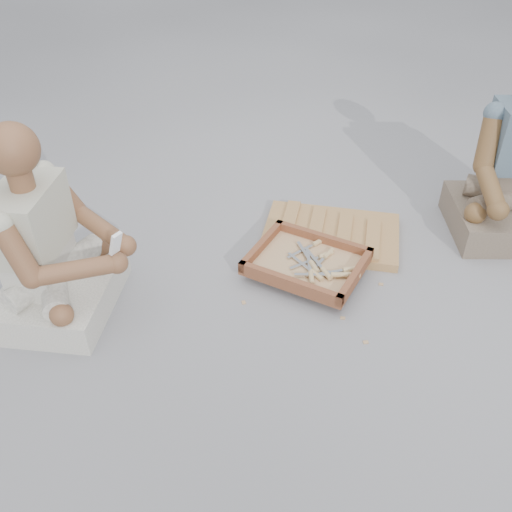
% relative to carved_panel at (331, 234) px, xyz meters
% --- Properties ---
extents(ground, '(60.00, 60.00, 0.00)m').
position_rel_carved_panel_xyz_m(ground, '(-0.03, -0.72, -0.02)').
color(ground, '#9A999F').
rests_on(ground, ground).
extents(carved_panel, '(0.69, 0.53, 0.04)m').
position_rel_carved_panel_xyz_m(carved_panel, '(0.00, 0.00, 0.00)').
color(carved_panel, olive).
rests_on(carved_panel, ground).
extents(tool_tray, '(0.49, 0.41, 0.06)m').
position_rel_carved_panel_xyz_m(tool_tray, '(-0.02, -0.30, 0.04)').
color(tool_tray, brown).
rests_on(tool_tray, carved_panel).
extents(chisel_0, '(0.17, 0.17, 0.02)m').
position_rel_carved_panel_xyz_m(chisel_0, '(0.07, -0.34, 0.06)').
color(chisel_0, silver).
rests_on(chisel_0, tool_tray).
extents(chisel_1, '(0.21, 0.10, 0.02)m').
position_rel_carved_panel_xyz_m(chisel_1, '(0.12, -0.35, 0.06)').
color(chisel_1, silver).
rests_on(chisel_1, tool_tray).
extents(chisel_2, '(0.12, 0.20, 0.02)m').
position_rel_carved_panel_xyz_m(chisel_2, '(-0.02, -0.16, 0.05)').
color(chisel_2, silver).
rests_on(chisel_2, tool_tray).
extents(chisel_3, '(0.20, 0.13, 0.02)m').
position_rel_carved_panel_xyz_m(chisel_3, '(0.03, -0.36, 0.05)').
color(chisel_3, silver).
rests_on(chisel_3, tool_tray).
extents(chisel_4, '(0.14, 0.19, 0.02)m').
position_rel_carved_panel_xyz_m(chisel_4, '(0.03, -0.24, 0.05)').
color(chisel_4, silver).
rests_on(chisel_4, tool_tray).
extents(chisel_5, '(0.11, 0.21, 0.02)m').
position_rel_carved_panel_xyz_m(chisel_5, '(0.03, -0.38, 0.06)').
color(chisel_5, silver).
rests_on(chisel_5, tool_tray).
extents(chisel_6, '(0.16, 0.18, 0.02)m').
position_rel_carved_panel_xyz_m(chisel_6, '(0.01, -0.32, 0.06)').
color(chisel_6, silver).
rests_on(chisel_6, tool_tray).
extents(chisel_7, '(0.06, 0.22, 0.02)m').
position_rel_carved_panel_xyz_m(chisel_7, '(0.05, -0.23, 0.05)').
color(chisel_7, silver).
rests_on(chisel_7, tool_tray).
extents(chisel_8, '(0.19, 0.15, 0.02)m').
position_rel_carved_panel_xyz_m(chisel_8, '(0.16, -0.30, 0.06)').
color(chisel_8, silver).
rests_on(chisel_8, tool_tray).
extents(chisel_9, '(0.22, 0.07, 0.02)m').
position_rel_carved_panel_xyz_m(chisel_9, '(0.16, -0.31, 0.05)').
color(chisel_9, silver).
rests_on(chisel_9, tool_tray).
extents(wood_chip_0, '(0.02, 0.02, 0.00)m').
position_rel_carved_panel_xyz_m(wood_chip_0, '(0.19, 0.02, -0.02)').
color(wood_chip_0, tan).
rests_on(wood_chip_0, ground).
extents(wood_chip_1, '(0.02, 0.02, 0.00)m').
position_rel_carved_panel_xyz_m(wood_chip_1, '(0.28, -0.09, -0.02)').
color(wood_chip_1, tan).
rests_on(wood_chip_1, ground).
extents(wood_chip_2, '(0.02, 0.02, 0.00)m').
position_rel_carved_panel_xyz_m(wood_chip_2, '(-0.32, 0.07, -0.02)').
color(wood_chip_2, tan).
rests_on(wood_chip_2, ground).
extents(wood_chip_3, '(0.02, 0.02, 0.00)m').
position_rel_carved_panel_xyz_m(wood_chip_3, '(0.15, -0.07, -0.02)').
color(wood_chip_3, tan).
rests_on(wood_chip_3, ground).
extents(wood_chip_4, '(0.02, 0.02, 0.00)m').
position_rel_carved_panel_xyz_m(wood_chip_4, '(0.15, -0.18, -0.02)').
color(wood_chip_4, tan).
rests_on(wood_chip_4, ground).
extents(wood_chip_5, '(0.02, 0.02, 0.00)m').
position_rel_carved_panel_xyz_m(wood_chip_5, '(-0.31, 0.04, -0.02)').
color(wood_chip_5, tan).
rests_on(wood_chip_5, ground).
extents(wood_chip_6, '(0.02, 0.02, 0.00)m').
position_rel_carved_panel_xyz_m(wood_chip_6, '(-0.19, -0.58, -0.02)').
color(wood_chip_6, tan).
rests_on(wood_chip_6, ground).
extents(wood_chip_7, '(0.02, 0.02, 0.00)m').
position_rel_carved_panel_xyz_m(wood_chip_7, '(0.17, 0.02, -0.02)').
color(wood_chip_7, tan).
rests_on(wood_chip_7, ground).
extents(wood_chip_8, '(0.02, 0.02, 0.00)m').
position_rel_carved_panel_xyz_m(wood_chip_8, '(-0.15, -0.37, -0.02)').
color(wood_chip_8, tan).
rests_on(wood_chip_8, ground).
extents(wood_chip_9, '(0.02, 0.02, 0.00)m').
position_rel_carved_panel_xyz_m(wood_chip_9, '(0.21, -0.50, -0.02)').
color(wood_chip_9, tan).
rests_on(wood_chip_9, ground).
extents(wood_chip_10, '(0.02, 0.02, 0.00)m').
position_rel_carved_panel_xyz_m(wood_chip_10, '(0.33, -0.59, -0.02)').
color(wood_chip_10, tan).
rests_on(wood_chip_10, ground).
extents(wood_chip_11, '(0.02, 0.02, 0.00)m').
position_rel_carved_panel_xyz_m(wood_chip_11, '(0.30, -0.24, -0.02)').
color(wood_chip_11, tan).
rests_on(wood_chip_11, ground).
extents(wood_chip_12, '(0.02, 0.02, 0.00)m').
position_rel_carved_panel_xyz_m(wood_chip_12, '(0.01, -0.22, -0.02)').
color(wood_chip_12, tan).
rests_on(wood_chip_12, ground).
extents(craftsman, '(0.59, 0.60, 0.79)m').
position_rel_carved_panel_xyz_m(craftsman, '(-0.85, -0.88, 0.25)').
color(craftsman, silver).
rests_on(craftsman, ground).
extents(mobile_phone, '(0.05, 0.05, 0.10)m').
position_rel_carved_panel_xyz_m(mobile_phone, '(-0.55, -0.85, 0.36)').
color(mobile_phone, white).
rests_on(mobile_phone, craftsman).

